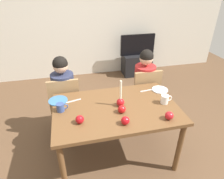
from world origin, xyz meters
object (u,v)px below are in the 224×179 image
Objects in this scene: plate_left at (58,101)px; mug_right at (165,99)px; candle_centerpiece at (120,101)px; apple_by_right_mug at (122,109)px; dining_table at (116,113)px; apple_near_candle at (169,116)px; plate_right at (160,90)px; person_right_child at (144,88)px; chair_right at (144,92)px; person_left_child at (65,97)px; apple_by_left_plate at (80,119)px; mug_left at (61,107)px; tv at (138,45)px; apple_far_edge at (125,121)px; tv_stand at (136,64)px; chair_left at (65,102)px.

plate_left is 1.67× the size of mug_right.
apple_by_right_mug is (-0.02, -0.13, -0.02)m from candle_centerpiece.
plate_left is at bearing 156.16° from dining_table.
apple_near_candle is (0.48, -0.33, 0.13)m from dining_table.
apple_by_right_mug is at bearing -149.97° from plate_right.
person_right_child is at bearing 47.13° from dining_table.
apple_near_candle is (-0.11, -0.94, 0.28)m from chair_right.
person_right_child is at bearing 0.00° from person_left_child.
plate_right is at bearing 21.78° from apple_by_left_plate.
tv is at bearing 52.95° from mug_left.
chair_right is at bearing -1.59° from person_left_child.
apple_by_left_plate is (0.22, -0.46, 0.04)m from plate_left.
chair_right reaches higher than plate_left.
candle_centerpiece is 3.69× the size of apple_far_edge.
candle_centerpiece is at bearing 172.73° from mug_right.
candle_centerpiece is 3.69× the size of apple_by_right_mug.
plate_left is at bearing 178.43° from plate_right.
chair_right is 1.30m from plate_left.
candle_centerpiece is at bearing -4.20° from mug_left.
mug_right is at bearing 24.93° from apple_far_edge.
apple_by_left_plate is at bearing -64.79° from plate_left.
person_right_child is 0.44m from plate_right.
chair_right is at bearing -90.00° from person_right_child.
candle_centerpiece is 0.64m from plate_right.
tv_stand is 0.81× the size of tv.
tv is (1.65, 1.69, 0.20)m from chair_left.
tv reaches higher than plate_right.
chair_right reaches higher than apple_by_right_mug.
chair_left is 2.82× the size of candle_centerpiece.
plate_right is at bearing 30.03° from apple_by_right_mug.
apple_far_edge is at bearing -121.45° from person_right_child.
tv_stand is (1.08, 2.30, -0.43)m from dining_table.
chair_left is at bearing 123.05° from apple_far_edge.
chair_right is at bearing 52.09° from apple_by_right_mug.
chair_right is at bearing 37.87° from apple_by_left_plate.
plate_right is 2.33× the size of apple_near_candle.
dining_table is at bearing -6.66° from mug_left.
tv_stand is 2.46m from mug_right.
plate_right is (0.06, -0.36, 0.24)m from chair_right.
mug_left is at bearing -154.58° from person_right_child.
person_right_child reaches higher than dining_table.
mug_left is at bearing -93.15° from person_left_child.
chair_left reaches higher than tv_stand.
dining_table is 2.54m from tv.
dining_table is 0.17m from apple_by_right_mug.
apple_by_left_plate is (0.15, -0.79, 0.28)m from chair_left.
tv_stand is at bearing 77.78° from mug_right.
mug_left is 0.31m from apple_by_left_plate.
apple_far_edge is at bearing -30.84° from mug_left.
plate_left is at bearing 149.98° from apple_by_right_mug.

